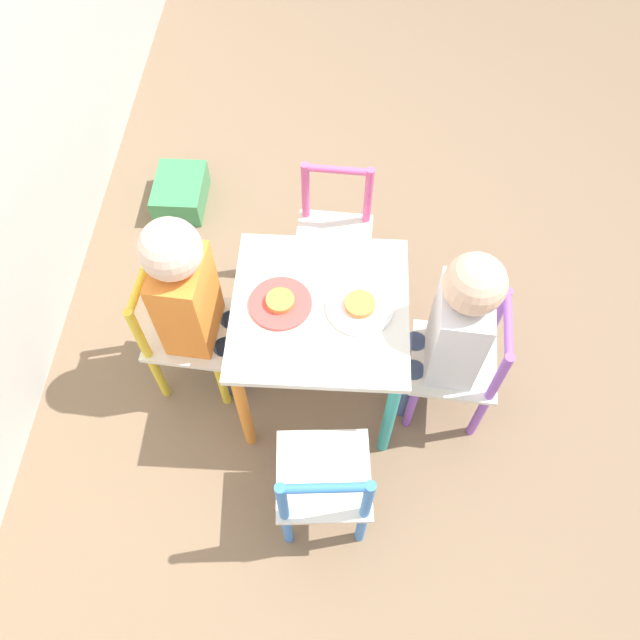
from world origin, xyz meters
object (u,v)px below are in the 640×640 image
object	(u,v)px
child_back	(191,297)
storage_bin	(180,192)
chair_blue	(324,485)
plate_front	(360,306)
chair_yellow	(184,332)
chair_purple	(460,364)
child_front	(452,329)
kids_table	(320,323)
chair_pink	(334,239)
plate_back	(280,303)

from	to	relation	value
child_back	storage_bin	bearing A→B (deg)	22.01
chair_blue	plate_front	distance (m)	0.51
chair_yellow	plate_front	xyz separation A→B (m)	(-0.04, -0.54, 0.25)
chair_purple	chair_blue	distance (m)	0.56
child_front	kids_table	bearing A→B (deg)	-90.00
chair_pink	storage_bin	world-z (taller)	chair_pink
plate_front	plate_back	xyz separation A→B (m)	(0.00, 0.22, 0.00)
plate_front	storage_bin	size ratio (longest dim) A/B	0.73
chair_pink	child_front	world-z (taller)	child_front
plate_back	storage_bin	xyz separation A→B (m)	(0.81, 0.50, -0.44)
kids_table	chair_yellow	size ratio (longest dim) A/B	0.96
child_front	storage_bin	bearing A→B (deg)	-125.47
child_front	plate_front	distance (m)	0.27
chair_blue	chair_pink	world-z (taller)	same
plate_front	child_front	bearing A→B (deg)	-96.89
chair_purple	child_back	bearing A→B (deg)	-89.96
chair_purple	child_front	size ratio (longest dim) A/B	0.68
child_front	chair_yellow	bearing A→B (deg)	-89.95
kids_table	chair_yellow	bearing A→B (deg)	85.23
plate_back	storage_bin	distance (m)	1.05
child_front	child_back	world-z (taller)	child_back
chair_blue	chair_purple	bearing A→B (deg)	-139.60
chair_purple	chair_blue	bearing A→B (deg)	-40.40
chair_yellow	child_back	distance (m)	0.22
chair_purple	storage_bin	size ratio (longest dim) A/B	1.98
chair_pink	child_back	xyz separation A→B (m)	(-0.40, 0.40, 0.21)
kids_table	child_back	xyz separation A→B (m)	(0.03, 0.37, 0.06)
storage_bin	child_back	bearing A→B (deg)	-162.77
chair_blue	plate_back	world-z (taller)	plate_back
kids_table	plate_front	xyz separation A→B (m)	(-0.00, -0.11, 0.10)
child_front	plate_front	bearing A→B (deg)	-92.03
child_back	plate_front	world-z (taller)	child_back
chair_blue	child_front	xyz separation A→B (m)	(0.40, -0.34, 0.20)
child_front	plate_back	world-z (taller)	child_front
chair_yellow	chair_pink	world-z (taller)	same
kids_table	child_front	distance (m)	0.38
kids_table	chair_pink	bearing A→B (deg)	-3.32
chair_yellow	storage_bin	bearing A→B (deg)	18.02
plate_front	plate_back	size ratio (longest dim) A/B	1.08
kids_table	chair_purple	distance (m)	0.46
chair_pink	child_back	bearing A→B (deg)	-131.42
storage_bin	child_front	bearing A→B (deg)	-130.33
child_back	plate_back	bearing A→B (deg)	-91.99
chair_pink	kids_table	bearing A→B (deg)	-90.00
plate_back	kids_table	bearing A→B (deg)	-90.00
chair_purple	chair_yellow	world-z (taller)	same
chair_blue	child_back	xyz separation A→B (m)	(0.47, 0.41, 0.21)
child_front	chair_pink	bearing A→B (deg)	-138.36
kids_table	chair_purple	world-z (taller)	chair_purple
chair_yellow	chair_blue	distance (m)	0.66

